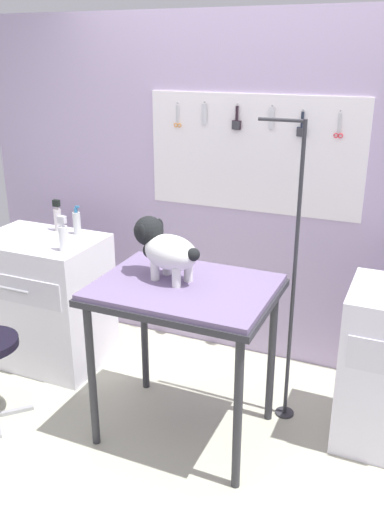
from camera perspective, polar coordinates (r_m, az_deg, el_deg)
name	(u,v)px	position (r m, az deg, el deg)	size (l,w,h in m)	color
ground	(160,458)	(3.17, -3.36, -20.26)	(4.40, 4.00, 0.04)	#B9B9A2
rear_wall_panel	(243,193)	(3.69, 5.37, 6.51)	(4.00, 0.11, 2.30)	#B6A3C7
grooming_table	(184,301)	(2.88, -0.80, -4.70)	(0.94, 0.71, 0.92)	#2D2D33
grooming_arm	(292,290)	(3.07, 10.35, -3.53)	(0.30, 0.11, 1.74)	#2D2D33
dog	(164,248)	(2.86, -2.92, 0.87)	(0.43, 0.28, 0.32)	white
counter_left	(45,300)	(3.89, -15.04, -4.47)	(0.80, 0.58, 0.90)	white
shampoo_bottle	(58,218)	(3.83, -13.84, 3.91)	(0.05, 0.05, 0.22)	#BCB4B6
pump_bottle_white	(77,223)	(3.73, -11.92, 3.43)	(0.05, 0.05, 0.20)	#B7BCBA
conditioner_bottle	(63,236)	(3.43, -13.29, 2.05)	(0.06, 0.06, 0.22)	white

